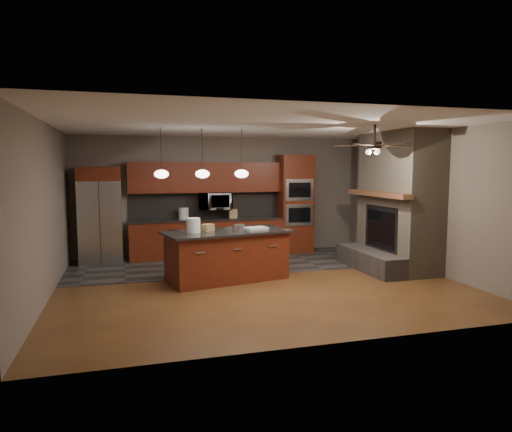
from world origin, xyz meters
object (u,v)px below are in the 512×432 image
object	(u,v)px
refrigerator	(100,215)
paint_can	(239,228)
counter_bucket	(184,214)
kitchen_island	(227,255)
counter_box	(233,214)
white_bucket	(193,225)
cardboard_box	(208,228)
microwave	(215,201)
paint_tray	(256,228)
oven_tower	(295,204)

from	to	relation	value
refrigerator	paint_can	xyz separation A→B (m)	(2.52, -2.36, -0.06)
paint_can	counter_bucket	world-z (taller)	counter_bucket
kitchen_island	counter_box	xyz separation A→B (m)	(0.65, 2.28, 0.54)
counter_bucket	refrigerator	bearing A→B (deg)	-177.42
white_bucket	cardboard_box	world-z (taller)	white_bucket
microwave	counter_box	size ratio (longest dim) A/B	3.55
paint_tray	microwave	bearing A→B (deg)	85.78
microwave	paint_can	xyz separation A→B (m)	(-0.03, -2.49, -0.32)
refrigerator	paint_tray	bearing A→B (deg)	-36.99
kitchen_island	paint_can	xyz separation A→B (m)	(0.20, -0.11, 0.52)
oven_tower	microwave	distance (m)	1.98
paint_can	paint_tray	bearing A→B (deg)	25.43
refrigerator	paint_can	world-z (taller)	refrigerator
oven_tower	counter_bucket	distance (m)	2.73
oven_tower	refrigerator	xyz separation A→B (m)	(-4.53, -0.07, -0.14)
counter_bucket	counter_box	world-z (taller)	counter_bucket
oven_tower	refrigerator	world-z (taller)	oven_tower
refrigerator	paint_tray	size ratio (longest dim) A/B	5.27
kitchen_island	paint_can	bearing A→B (deg)	-39.22
counter_bucket	white_bucket	bearing A→B (deg)	-92.69
cardboard_box	oven_tower	bearing A→B (deg)	8.82
counter_bucket	oven_tower	bearing A→B (deg)	-0.16
oven_tower	microwave	xyz separation A→B (m)	(-1.98, 0.06, 0.11)
microwave	counter_bucket	world-z (taller)	microwave
microwave	white_bucket	xyz separation A→B (m)	(-0.86, -2.45, -0.25)
counter_box	oven_tower	bearing A→B (deg)	14.58
cardboard_box	counter_box	xyz separation A→B (m)	(0.99, 2.20, 0.02)
oven_tower	refrigerator	distance (m)	4.53
refrigerator	counter_box	bearing A→B (deg)	0.60
oven_tower	kitchen_island	size ratio (longest dim) A/B	0.97
refrigerator	white_bucket	distance (m)	2.87
oven_tower	kitchen_island	distance (m)	3.29
paint_tray	white_bucket	bearing A→B (deg)	173.98
microwave	paint_tray	size ratio (longest dim) A/B	1.84
kitchen_island	paint_can	distance (m)	0.57
refrigerator	cardboard_box	xyz separation A→B (m)	(1.97, -2.17, -0.06)
cardboard_box	paint_tray	bearing A→B (deg)	-32.93
oven_tower	counter_box	world-z (taller)	oven_tower
oven_tower	paint_tray	size ratio (longest dim) A/B	5.98
kitchen_island	refrigerator	bearing A→B (deg)	123.95
paint_tray	counter_bucket	distance (m)	2.51
cardboard_box	counter_box	size ratio (longest dim) A/B	0.98
paint_can	paint_tray	xyz separation A→B (m)	(0.37, 0.18, -0.04)
paint_can	counter_box	bearing A→B (deg)	79.42
paint_tray	counter_box	distance (m)	2.21
oven_tower	white_bucket	size ratio (longest dim) A/B	9.05
paint_tray	counter_bucket	size ratio (longest dim) A/B	1.53
cardboard_box	counter_box	distance (m)	2.42
oven_tower	kitchen_island	world-z (taller)	oven_tower
cardboard_box	counter_bucket	bearing A→B (deg)	61.84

